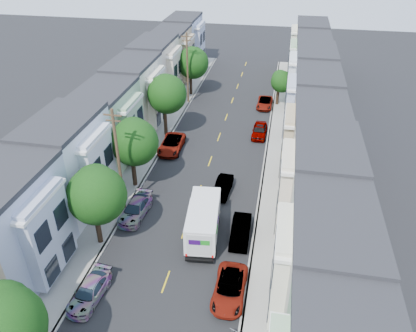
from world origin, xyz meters
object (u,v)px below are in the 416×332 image
at_px(tree_c, 134,142).
at_px(parked_left_d, 172,144).
at_px(tree_far_r, 281,82).
at_px(utility_pole_near, 119,162).
at_px(parked_left_c, 135,209).
at_px(utility_pole_far, 187,69).
at_px(parked_right_a, 230,289).
at_px(parked_right_d, 265,103).
at_px(tree_a, 0,329).
at_px(parked_right_b, 240,231).
at_px(lead_sedan, 223,187).
at_px(parked_left_b, 90,292).
at_px(tree_d, 166,94).
at_px(fedex_truck, 203,221).
at_px(parked_right_c, 259,131).
at_px(tree_e, 192,63).
at_px(tree_b, 96,195).

bearing_deg(tree_c, parked_left_d, 79.95).
xyz_separation_m(tree_far_r, utility_pole_near, (-13.20, -27.61, 1.62)).
bearing_deg(parked_left_c, utility_pole_far, 96.12).
bearing_deg(parked_right_a, parked_left_c, 142.60).
distance_m(utility_pole_near, parked_right_d, 29.09).
bearing_deg(parked_right_a, tree_a, -142.25).
relative_size(tree_far_r, parked_right_b, 1.17).
height_order(lead_sedan, parked_left_b, lead_sedan).
bearing_deg(parked_left_d, tree_d, 110.32).
xyz_separation_m(tree_d, fedex_truck, (8.09, -17.66, -3.76)).
relative_size(parked_left_c, parked_right_c, 1.02).
bearing_deg(lead_sedan, parked_left_b, -113.22).
height_order(parked_left_c, parked_right_c, parked_right_c).
height_order(parked_right_b, parked_right_c, parked_right_c).
xyz_separation_m(fedex_truck, lead_sedan, (0.59, 6.78, -1.07)).
distance_m(utility_pole_near, fedex_truck, 9.12).
bearing_deg(parked_left_d, parked_right_b, -55.97).
distance_m(tree_d, parked_right_b, 21.07).
bearing_deg(parked_right_a, fedex_truck, 118.10).
relative_size(tree_e, parked_right_b, 1.68).
height_order(utility_pole_far, parked_left_d, utility_pole_far).
xyz_separation_m(tree_c, tree_e, (0.00, 25.28, -0.06)).
relative_size(utility_pole_near, parked_right_b, 2.28).
xyz_separation_m(lead_sedan, parked_left_d, (-7.28, 7.38, 0.08)).
xyz_separation_m(utility_pole_far, parked_right_a, (11.20, -34.34, -4.47)).
bearing_deg(parked_left_d, tree_a, -94.34).
bearing_deg(parked_left_b, tree_a, -97.53).
relative_size(tree_c, tree_d, 0.94).
bearing_deg(parked_left_b, parked_right_c, 75.24).
bearing_deg(parked_right_b, tree_c, 151.41).
distance_m(tree_b, parked_right_c, 25.15).
distance_m(parked_left_b, parked_right_b, 12.96).
relative_size(lead_sedan, parked_left_b, 0.94).
height_order(utility_pole_near, utility_pole_far, same).
bearing_deg(utility_pole_far, parked_right_d, 2.40).
height_order(tree_c, utility_pole_far, utility_pole_far).
xyz_separation_m(tree_e, parked_right_a, (11.20, -37.40, -4.33)).
bearing_deg(parked_right_a, parked_left_b, -167.46).
bearing_deg(parked_left_c, tree_e, 95.82).
bearing_deg(lead_sedan, tree_a, -109.22).
bearing_deg(tree_far_r, lead_sedan, -100.97).
distance_m(tree_a, lead_sedan, 23.35).
relative_size(tree_c, parked_left_b, 1.73).
bearing_deg(tree_e, utility_pole_near, -90.00).
height_order(tree_e, parked_right_a, tree_e).
height_order(tree_a, parked_left_c, tree_a).
bearing_deg(parked_right_d, lead_sedan, -95.75).
distance_m(parked_right_b, parked_right_c, 19.29).
height_order(parked_right_c, parked_right_d, parked_right_c).
xyz_separation_m(tree_b, parked_right_c, (11.20, 22.12, -4.19)).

